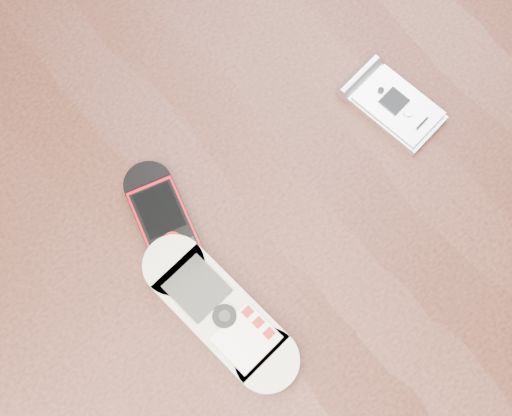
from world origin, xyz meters
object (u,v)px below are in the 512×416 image
object	(u,v)px
nokia_white	(220,313)
nokia_black_red	(170,235)
table	(252,249)
motorola_razr	(395,106)

from	to	relation	value
nokia_white	nokia_black_red	size ratio (longest dim) A/B	1.15
nokia_white	nokia_black_red	distance (m)	0.08
table	nokia_black_red	distance (m)	0.13
table	nokia_white	size ratio (longest dim) A/B	7.92
table	nokia_black_red	world-z (taller)	nokia_black_red
nokia_white	motorola_razr	size ratio (longest dim) A/B	1.70
nokia_white	motorola_razr	distance (m)	0.23
table	motorola_razr	bearing A→B (deg)	-1.70
nokia_white	motorola_razr	xyz separation A→B (m)	(0.23, 0.04, -0.00)
motorola_razr	nokia_black_red	bearing A→B (deg)	164.57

